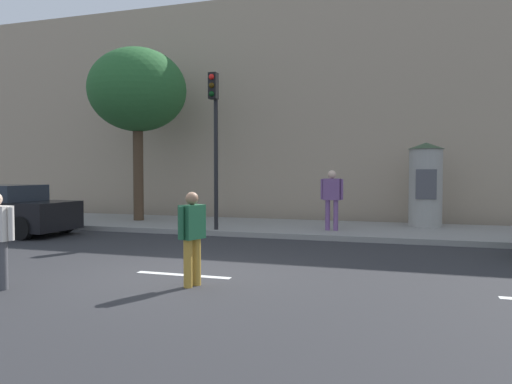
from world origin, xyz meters
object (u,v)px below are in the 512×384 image
pedestrian_near_pole (332,195)px  parked_car_silver (2,210)px  pedestrian_in_light_jacket (192,232)px  traffic_light (214,125)px  street_tree (137,91)px  poster_column (426,184)px

pedestrian_near_pole → parked_car_silver: pedestrian_near_pole is taller
pedestrian_in_light_jacket → parked_car_silver: size_ratio=0.35×
traffic_light → street_tree: bearing=153.2°
poster_column → pedestrian_near_pole: 3.23m
traffic_light → pedestrian_near_pole: 3.94m
street_tree → pedestrian_near_pole: 7.78m
pedestrian_near_pole → parked_car_silver: 9.73m
street_tree → poster_column: bearing=5.8°
traffic_light → pedestrian_near_pole: size_ratio=2.61×
traffic_light → street_tree: street_tree is taller
pedestrian_in_light_jacket → pedestrian_near_pole: (1.19, 6.87, 0.30)m
street_tree → pedestrian_near_pole: (6.90, -0.92, -3.47)m
traffic_light → parked_car_silver: (-6.10, -1.69, -2.47)m
traffic_light → poster_column: 6.73m
poster_column → pedestrian_in_light_jacket: (-3.80, -8.76, -0.59)m
pedestrian_in_light_jacket → parked_car_silver: (-8.17, 4.27, -0.17)m
poster_column → pedestrian_in_light_jacket: poster_column is taller
street_tree → pedestrian_in_light_jacket: bearing=-53.8°
poster_column → street_tree: 10.08m
street_tree → parked_car_silver: street_tree is taller
poster_column → street_tree: size_ratio=0.43×
street_tree → pedestrian_near_pole: bearing=-7.6°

